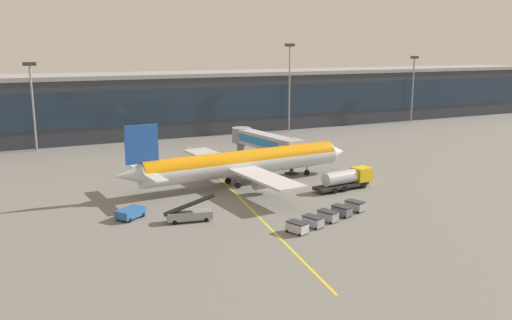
# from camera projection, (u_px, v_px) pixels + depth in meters

# --- Properties ---
(ground_plane) EXTENTS (700.00, 700.00, 0.00)m
(ground_plane) POSITION_uv_depth(u_px,v_px,m) (268.00, 188.00, 88.57)
(ground_plane) COLOR slate
(apron_lead_in_line) EXTENTS (11.99, 79.19, 0.01)m
(apron_lead_in_line) POSITION_uv_depth(u_px,v_px,m) (231.00, 189.00, 87.87)
(apron_lead_in_line) COLOR yellow
(apron_lead_in_line) RESTS_ON ground_plane
(terminal_building) EXTENTS (220.30, 19.87, 16.15)m
(terminal_building) POSITION_uv_depth(u_px,v_px,m) (223.00, 100.00, 150.43)
(terminal_building) COLOR #2D333D
(terminal_building) RESTS_ON ground_plane
(main_airliner) EXTENTS (43.78, 34.75, 11.52)m
(main_airliner) POSITION_uv_depth(u_px,v_px,m) (243.00, 163.00, 90.16)
(main_airliner) COLOR silver
(main_airliner) RESTS_ON ground_plane
(jet_bridge) EXTENTS (6.39, 20.90, 6.47)m
(jet_bridge) POSITION_uv_depth(u_px,v_px,m) (263.00, 141.00, 104.85)
(jet_bridge) COLOR #B2B7BC
(jet_bridge) RESTS_ON ground_plane
(fuel_tanker) EXTENTS (11.02, 3.74, 3.25)m
(fuel_tanker) POSITION_uv_depth(u_px,v_px,m) (347.00, 179.00, 87.73)
(fuel_tanker) COLOR #232326
(fuel_tanker) RESTS_ON ground_plane
(pushback_tug) EXTENTS (4.43, 4.08, 1.40)m
(pushback_tug) POSITION_uv_depth(u_px,v_px,m) (131.00, 212.00, 72.88)
(pushback_tug) COLOR #285B9E
(pushback_tug) RESTS_ON ground_plane
(belt_loader) EXTENTS (7.02, 2.96, 3.49)m
(belt_loader) POSITION_uv_depth(u_px,v_px,m) (189.00, 214.00, 71.63)
(belt_loader) COLOR gray
(belt_loader) RESTS_ON ground_plane
(baggage_cart_0) EXTENTS (2.37, 3.02, 1.48)m
(baggage_cart_0) POSITION_uv_depth(u_px,v_px,m) (297.00, 227.00, 67.17)
(baggage_cart_0) COLOR #B2B7BC
(baggage_cart_0) RESTS_ON ground_plane
(baggage_cart_1) EXTENTS (2.37, 3.02, 1.48)m
(baggage_cart_1) POSITION_uv_depth(u_px,v_px,m) (313.00, 221.00, 69.41)
(baggage_cart_1) COLOR gray
(baggage_cart_1) RESTS_ON ground_plane
(baggage_cart_2) EXTENTS (2.37, 3.02, 1.48)m
(baggage_cart_2) POSITION_uv_depth(u_px,v_px,m) (328.00, 216.00, 71.66)
(baggage_cart_2) COLOR gray
(baggage_cart_2) RESTS_ON ground_plane
(baggage_cart_3) EXTENTS (2.37, 3.02, 1.48)m
(baggage_cart_3) POSITION_uv_depth(u_px,v_px,m) (342.00, 211.00, 73.91)
(baggage_cart_3) COLOR #595B60
(baggage_cart_3) RESTS_ON ground_plane
(baggage_cart_4) EXTENTS (2.37, 3.02, 1.48)m
(baggage_cart_4) POSITION_uv_depth(u_px,v_px,m) (355.00, 206.00, 76.15)
(baggage_cart_4) COLOR gray
(baggage_cart_4) RESTS_ON ground_plane
(apron_light_mast_0) EXTENTS (2.80, 0.50, 19.65)m
(apron_light_mast_0) POSITION_uv_depth(u_px,v_px,m) (32.00, 98.00, 118.00)
(apron_light_mast_0) COLOR gray
(apron_light_mast_0) RESTS_ON ground_plane
(apron_light_mast_1) EXTENTS (2.80, 0.50, 20.14)m
(apron_light_mast_1) POSITION_uv_depth(u_px,v_px,m) (413.00, 83.00, 163.43)
(apron_light_mast_1) COLOR gray
(apron_light_mast_1) RESTS_ON ground_plane
(apron_light_mast_2) EXTENTS (2.80, 0.50, 23.75)m
(apron_light_mast_2) POSITION_uv_depth(u_px,v_px,m) (289.00, 81.00, 144.85)
(apron_light_mast_2) COLOR gray
(apron_light_mast_2) RESTS_ON ground_plane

